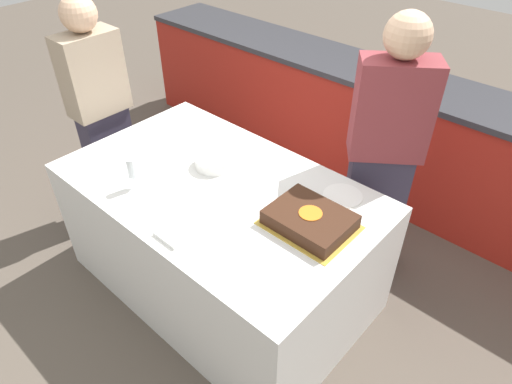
{
  "coord_description": "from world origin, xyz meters",
  "views": [
    {
      "loc": [
        1.45,
        -1.3,
        2.25
      ],
      "look_at": [
        0.28,
        0.0,
        0.88
      ],
      "focal_mm": 32.0,
      "sensor_mm": 36.0,
      "label": 1
    }
  ],
  "objects": [
    {
      "name": "ground_plane",
      "position": [
        0.0,
        0.0,
        0.0
      ],
      "size": [
        14.0,
        14.0,
        0.0
      ],
      "primitive_type": "plane",
      "color": "brown"
    },
    {
      "name": "back_counter",
      "position": [
        0.0,
        1.6,
        0.46
      ],
      "size": [
        4.4,
        0.58,
        0.92
      ],
      "color": "#A82319",
      "rests_on": "ground_plane"
    },
    {
      "name": "dining_table",
      "position": [
        0.0,
        0.0,
        0.39
      ],
      "size": [
        1.73,
        1.05,
        0.78
      ],
      "color": "silver",
      "rests_on": "ground_plane"
    },
    {
      "name": "cake",
      "position": [
        0.56,
        0.07,
        0.82
      ],
      "size": [
        0.42,
        0.33,
        0.08
      ],
      "color": "gold",
      "rests_on": "dining_table"
    },
    {
      "name": "plate_stack",
      "position": [
        -0.14,
        0.11,
        0.81
      ],
      "size": [
        0.21,
        0.21,
        0.06
      ],
      "color": "white",
      "rests_on": "dining_table"
    },
    {
      "name": "wine_glass",
      "position": [
        -0.31,
        -0.31,
        0.9
      ],
      "size": [
        0.06,
        0.06,
        0.18
      ],
      "color": "white",
      "rests_on": "dining_table"
    },
    {
      "name": "side_plate_near_cake",
      "position": [
        0.55,
        0.37,
        0.78
      ],
      "size": [
        0.2,
        0.2,
        0.0
      ],
      "color": "white",
      "rests_on": "dining_table"
    },
    {
      "name": "utensil_pile",
      "position": [
        0.13,
        -0.42,
        0.79
      ],
      "size": [
        0.15,
        0.09,
        0.02
      ],
      "color": "white",
      "rests_on": "dining_table"
    },
    {
      "name": "person_cutting_cake",
      "position": [
        0.56,
        0.75,
        0.86
      ],
      "size": [
        0.44,
        0.4,
        1.63
      ],
      "rotation": [
        0.0,
        0.0,
        -2.5
      ],
      "color": "#383347",
      "rests_on": "ground_plane"
    },
    {
      "name": "person_seated_left",
      "position": [
        -1.09,
        0.0,
        0.82
      ],
      "size": [
        0.22,
        0.37,
        1.56
      ],
      "rotation": [
        0.0,
        0.0,
        1.57
      ],
      "color": "#383347",
      "rests_on": "ground_plane"
    }
  ]
}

